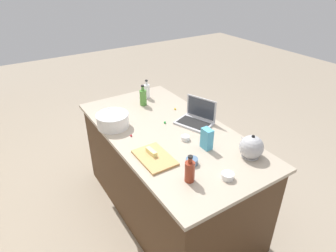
% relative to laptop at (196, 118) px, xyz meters
% --- Properties ---
extents(ground_plane, '(12.00, 12.00, 0.00)m').
position_rel_laptop_xyz_m(ground_plane, '(0.01, 0.30, -0.95)').
color(ground_plane, gray).
extents(island_counter, '(1.87, 0.98, 0.90)m').
position_rel_laptop_xyz_m(island_counter, '(0.01, 0.30, -0.50)').
color(island_counter, '#4C331E').
rests_on(island_counter, ground).
extents(laptop, '(0.37, 0.32, 0.22)m').
position_rel_laptop_xyz_m(laptop, '(0.00, 0.00, 0.00)').
color(laptop, '#B7B7BC').
rests_on(laptop, island_counter).
extents(mixing_bowl_large, '(0.29, 0.29, 0.13)m').
position_rel_laptop_xyz_m(mixing_bowl_large, '(0.34, 0.66, 0.02)').
color(mixing_bowl_large, white).
rests_on(mixing_bowl_large, island_counter).
extents(bottle_vinegar, '(0.06, 0.06, 0.20)m').
position_rel_laptop_xyz_m(bottle_vinegar, '(0.73, 0.11, 0.03)').
color(bottle_vinegar, white).
rests_on(bottle_vinegar, island_counter).
extents(bottle_soy, '(0.07, 0.07, 0.20)m').
position_rel_laptop_xyz_m(bottle_soy, '(-0.61, 0.53, 0.03)').
color(bottle_soy, maroon).
rests_on(bottle_soy, island_counter).
extents(bottle_olive, '(0.07, 0.07, 0.21)m').
position_rel_laptop_xyz_m(bottle_olive, '(0.59, 0.23, 0.04)').
color(bottle_olive, '#4C8C38').
rests_on(bottle_olive, island_counter).
extents(kettle, '(0.21, 0.18, 0.20)m').
position_rel_laptop_xyz_m(kettle, '(-0.63, -0.03, 0.03)').
color(kettle, '#ADADB2').
rests_on(kettle, island_counter).
extents(cutting_board, '(0.34, 0.22, 0.02)m').
position_rel_laptop_xyz_m(cutting_board, '(-0.28, 0.60, -0.04)').
color(cutting_board, tan).
rests_on(cutting_board, island_counter).
extents(butter_stick_left, '(0.11, 0.04, 0.04)m').
position_rel_laptop_xyz_m(butter_stick_left, '(-0.23, 0.60, -0.01)').
color(butter_stick_left, '#F4E58C').
rests_on(butter_stick_left, cutting_board).
extents(ramekin_small, '(0.09, 0.09, 0.04)m').
position_rel_laptop_xyz_m(ramekin_small, '(-0.47, 0.40, -0.02)').
color(ramekin_small, slate).
rests_on(ramekin_small, island_counter).
extents(ramekin_medium, '(0.09, 0.09, 0.04)m').
position_rel_laptop_xyz_m(ramekin_medium, '(-0.74, 0.30, -0.03)').
color(ramekin_medium, white).
rests_on(ramekin_medium, island_counter).
extents(ramekin_wide, '(0.07, 0.07, 0.04)m').
position_rel_laptop_xyz_m(ramekin_wide, '(-0.18, 0.25, -0.03)').
color(ramekin_wide, white).
rests_on(ramekin_wide, island_counter).
extents(candy_bag, '(0.09, 0.06, 0.17)m').
position_rel_laptop_xyz_m(candy_bag, '(-0.37, 0.18, 0.04)').
color(candy_bag, '#4CA5CC').
rests_on(candy_bag, island_counter).
extents(candy_0, '(0.02, 0.02, 0.02)m').
position_rel_laptop_xyz_m(candy_0, '(0.32, 0.02, -0.04)').
color(candy_0, yellow).
rests_on(candy_0, island_counter).
extents(candy_2, '(0.02, 0.02, 0.02)m').
position_rel_laptop_xyz_m(candy_2, '(0.14, 0.25, -0.04)').
color(candy_2, green).
rests_on(candy_2, island_counter).
extents(candy_4, '(0.02, 0.02, 0.02)m').
position_rel_laptop_xyz_m(candy_4, '(0.10, 0.61, -0.04)').
color(candy_4, red).
rests_on(candy_4, island_counter).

